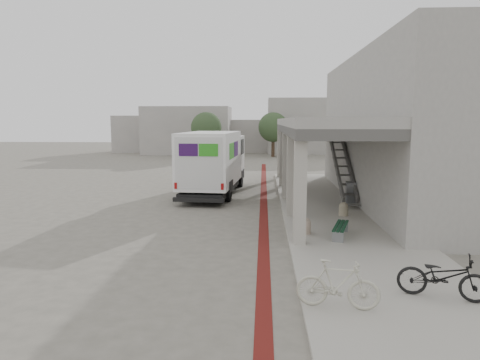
# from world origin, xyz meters

# --- Properties ---
(ground) EXTENTS (120.00, 120.00, 0.00)m
(ground) POSITION_xyz_m (0.00, 0.00, 0.00)
(ground) COLOR #625D54
(ground) RESTS_ON ground
(bike_lane_stripe) EXTENTS (0.35, 40.00, 0.01)m
(bike_lane_stripe) POSITION_xyz_m (1.00, 2.00, 0.01)
(bike_lane_stripe) COLOR #5E1612
(bike_lane_stripe) RESTS_ON ground
(sidewalk) EXTENTS (4.40, 28.00, 0.12)m
(sidewalk) POSITION_xyz_m (4.00, 0.00, 0.06)
(sidewalk) COLOR #A19C91
(sidewalk) RESTS_ON ground
(transit_building) EXTENTS (7.60, 17.00, 7.00)m
(transit_building) POSITION_xyz_m (6.83, 4.50, 3.40)
(transit_building) COLOR gray
(transit_building) RESTS_ON ground
(distant_backdrop) EXTENTS (28.00, 10.00, 6.50)m
(distant_backdrop) POSITION_xyz_m (-2.84, 35.89, 2.70)
(distant_backdrop) COLOR gray
(distant_backdrop) RESTS_ON ground
(tree_left) EXTENTS (3.20, 3.20, 4.80)m
(tree_left) POSITION_xyz_m (-5.00, 28.00, 3.18)
(tree_left) COLOR #38281C
(tree_left) RESTS_ON ground
(tree_mid) EXTENTS (3.20, 3.20, 4.80)m
(tree_mid) POSITION_xyz_m (2.00, 30.00, 3.18)
(tree_mid) COLOR #38281C
(tree_mid) RESTS_ON ground
(tree_right) EXTENTS (3.20, 3.20, 4.80)m
(tree_right) POSITION_xyz_m (10.00, 29.00, 3.18)
(tree_right) COLOR #38281C
(tree_right) RESTS_ON ground
(fedex_truck) EXTENTS (2.97, 7.97, 3.33)m
(fedex_truck) POSITION_xyz_m (-1.68, 6.08, 1.78)
(fedex_truck) COLOR black
(fedex_truck) RESTS_ON ground
(bench) EXTENTS (0.82, 1.69, 0.39)m
(bench) POSITION_xyz_m (3.53, -2.65, 0.40)
(bench) COLOR gray
(bench) RESTS_ON sidewalk
(bollard_near) EXTENTS (0.37, 0.37, 0.55)m
(bollard_near) POSITION_xyz_m (4.21, 0.54, 0.40)
(bollard_near) COLOR gray
(bollard_near) RESTS_ON sidewalk
(bollard_far) EXTENTS (0.37, 0.37, 0.56)m
(bollard_far) POSITION_xyz_m (2.41, -2.34, 0.40)
(bollard_far) COLOR gray
(bollard_far) RESTS_ON sidewalk
(utility_cabinet) EXTENTS (0.49, 0.63, 1.00)m
(utility_cabinet) POSITION_xyz_m (5.00, 3.11, 0.62)
(utility_cabinet) COLOR slate
(utility_cabinet) RESTS_ON sidewalk
(bicycle_black) EXTENTS (1.97, 1.21, 0.98)m
(bicycle_black) POSITION_xyz_m (4.84, -7.52, 0.61)
(bicycle_black) COLOR black
(bicycle_black) RESTS_ON sidewalk
(bicycle_cream) EXTENTS (1.75, 0.77, 1.01)m
(bicycle_cream) POSITION_xyz_m (2.50, -8.14, 0.63)
(bicycle_cream) COLOR #BBB9A4
(bicycle_cream) RESTS_ON sidewalk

